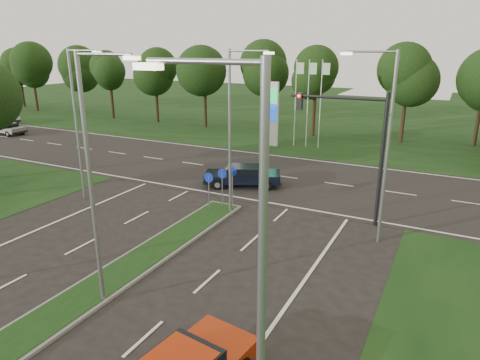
% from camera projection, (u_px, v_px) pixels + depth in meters
% --- Properties ---
extents(verge_far, '(160.00, 50.00, 0.02)m').
position_uv_depth(verge_far, '(361.00, 116.00, 57.95)').
color(verge_far, black).
rests_on(verge_far, ground).
extents(cross_road, '(160.00, 12.00, 0.02)m').
position_uv_depth(cross_road, '(272.00, 175.00, 31.61)').
color(cross_road, black).
rests_on(cross_road, ground).
extents(median_kerb, '(2.00, 26.00, 0.12)m').
position_uv_depth(median_kerb, '(44.00, 324.00, 14.60)').
color(median_kerb, slate).
rests_on(median_kerb, ground).
extents(streetlight_median_near, '(2.53, 0.22, 9.00)m').
position_uv_depth(streetlight_median_near, '(94.00, 172.00, 14.36)').
color(streetlight_median_near, gray).
rests_on(streetlight_median_near, ground).
extents(streetlight_median_far, '(2.53, 0.22, 9.00)m').
position_uv_depth(streetlight_median_far, '(233.00, 125.00, 22.86)').
color(streetlight_median_far, gray).
rests_on(streetlight_median_far, ground).
extents(streetlight_left_far, '(2.53, 0.22, 9.00)m').
position_uv_depth(streetlight_left_far, '(78.00, 118.00, 25.20)').
color(streetlight_left_far, gray).
rests_on(streetlight_left_far, ground).
extents(streetlight_right_far, '(2.53, 0.22, 9.00)m').
position_uv_depth(streetlight_right_far, '(384.00, 139.00, 19.47)').
color(streetlight_right_far, gray).
rests_on(streetlight_right_far, ground).
extents(streetlight_right_near, '(2.53, 0.22, 9.00)m').
position_uv_depth(streetlight_right_near, '(251.00, 285.00, 7.58)').
color(streetlight_right_near, gray).
rests_on(streetlight_right_near, ground).
extents(traffic_signal, '(5.10, 0.42, 7.00)m').
position_uv_depth(traffic_signal, '(357.00, 137.00, 22.00)').
color(traffic_signal, black).
rests_on(traffic_signal, ground).
extents(median_signs, '(1.16, 1.76, 2.38)m').
position_uv_depth(median_signs, '(221.00, 181.00, 24.64)').
color(median_signs, gray).
rests_on(median_signs, ground).
extents(gas_pylon, '(5.80, 1.26, 8.00)m').
position_uv_depth(gas_pylon, '(273.00, 112.00, 39.98)').
color(gas_pylon, silver).
rests_on(gas_pylon, ground).
extents(treeline_far, '(6.00, 6.00, 9.90)m').
position_uv_depth(treeline_far, '(336.00, 70.00, 43.05)').
color(treeline_far, black).
rests_on(treeline_far, ground).
extents(navy_sedan, '(5.46, 3.94, 1.39)m').
position_uv_depth(navy_sedan, '(243.00, 175.00, 29.00)').
color(navy_sedan, black).
rests_on(navy_sedan, ground).
extents(far_car_a, '(4.31, 1.91, 1.24)m').
position_uv_depth(far_car_a, '(6.00, 128.00, 46.00)').
color(far_car_a, '#989898').
rests_on(far_car_a, ground).
extents(far_car_b, '(4.93, 2.47, 1.37)m').
position_uv_depth(far_car_b, '(1.00, 118.00, 52.12)').
color(far_car_b, silver).
rests_on(far_car_b, ground).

